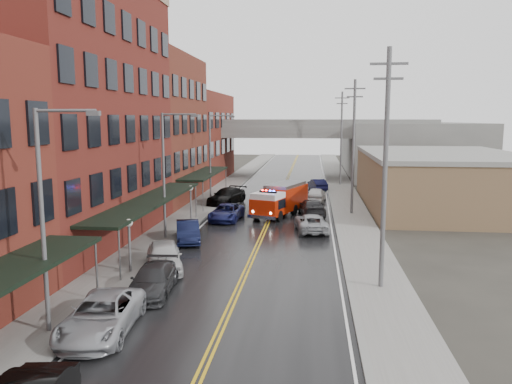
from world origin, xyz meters
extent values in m
cube|color=black|center=(0.00, 30.00, 0.01)|extent=(11.00, 160.00, 0.02)
cube|color=slate|center=(-7.30, 30.00, 0.07)|extent=(3.00, 160.00, 0.15)
cube|color=slate|center=(7.30, 30.00, 0.07)|extent=(3.00, 160.00, 0.15)
cube|color=gray|center=(-5.65, 30.00, 0.07)|extent=(0.30, 160.00, 0.15)
cube|color=gray|center=(5.65, 30.00, 0.07)|extent=(0.30, 160.00, 0.15)
cube|color=maroon|center=(-13.30, 23.00, 9.00)|extent=(9.00, 20.00, 18.00)
cube|color=maroon|center=(-13.30, 40.50, 7.50)|extent=(9.00, 15.00, 15.00)
cube|color=maroon|center=(-13.30, 58.00, 6.00)|extent=(9.00, 20.00, 12.00)
cube|color=brown|center=(16.00, 40.00, 2.50)|extent=(14.00, 22.00, 5.00)
cube|color=slate|center=(18.00, 70.00, 4.00)|extent=(18.00, 30.00, 8.00)
cylinder|color=slate|center=(-6.35, 11.60, 1.50)|extent=(0.10, 0.10, 3.00)
cube|color=black|center=(-7.50, 23.00, 3.00)|extent=(2.60, 18.00, 0.18)
cylinder|color=slate|center=(-6.35, 14.40, 1.50)|extent=(0.10, 0.10, 3.00)
cylinder|color=slate|center=(-6.35, 31.60, 1.50)|extent=(0.10, 0.10, 3.00)
cube|color=black|center=(-7.50, 40.50, 3.00)|extent=(2.60, 13.00, 0.18)
cylinder|color=slate|center=(-6.35, 34.40, 1.50)|extent=(0.10, 0.10, 3.00)
cylinder|color=slate|center=(-6.35, 46.60, 1.50)|extent=(0.10, 0.10, 3.00)
cylinder|color=#59595B|center=(-6.40, 16.00, 1.40)|extent=(0.14, 0.14, 2.80)
sphere|color=silver|center=(-6.40, 16.00, 2.90)|extent=(0.44, 0.44, 0.44)
cylinder|color=#59595B|center=(-6.40, 30.00, 1.40)|extent=(0.14, 0.14, 2.80)
sphere|color=silver|center=(-6.40, 30.00, 2.90)|extent=(0.44, 0.44, 0.44)
cylinder|color=#59595B|center=(-6.80, 8.00, 4.50)|extent=(0.18, 0.18, 9.00)
cylinder|color=#59595B|center=(-5.60, 8.00, 8.90)|extent=(2.40, 0.12, 0.12)
cube|color=#59595B|center=(-4.50, 8.00, 8.80)|extent=(0.50, 0.22, 0.18)
cylinder|color=#59595B|center=(-6.80, 24.00, 4.50)|extent=(0.18, 0.18, 9.00)
cylinder|color=#59595B|center=(-5.60, 24.00, 8.90)|extent=(2.40, 0.12, 0.12)
cube|color=#59595B|center=(-4.50, 24.00, 8.80)|extent=(0.50, 0.22, 0.18)
cylinder|color=#59595B|center=(-6.80, 40.00, 4.50)|extent=(0.18, 0.18, 9.00)
cylinder|color=#59595B|center=(-5.60, 40.00, 8.90)|extent=(2.40, 0.12, 0.12)
cube|color=#59595B|center=(-4.50, 40.00, 8.80)|extent=(0.50, 0.22, 0.18)
cylinder|color=#59595B|center=(7.20, 15.00, 6.00)|extent=(0.24, 0.24, 12.00)
cube|color=#59595B|center=(7.20, 15.00, 11.20)|extent=(1.80, 0.12, 0.12)
cube|color=#59595B|center=(7.20, 15.00, 10.50)|extent=(1.40, 0.12, 0.12)
cylinder|color=#59595B|center=(7.20, 35.00, 6.00)|extent=(0.24, 0.24, 12.00)
cube|color=#59595B|center=(7.20, 35.00, 11.20)|extent=(1.80, 0.12, 0.12)
cube|color=#59595B|center=(7.20, 35.00, 10.50)|extent=(1.40, 0.12, 0.12)
cylinder|color=#59595B|center=(7.20, 55.00, 6.00)|extent=(0.24, 0.24, 12.00)
cube|color=#59595B|center=(7.20, 55.00, 11.20)|extent=(1.80, 0.12, 0.12)
cube|color=#59595B|center=(7.20, 55.00, 10.50)|extent=(1.40, 0.12, 0.12)
cube|color=slate|center=(0.00, 62.00, 6.75)|extent=(40.00, 10.00, 1.50)
cube|color=slate|center=(-11.00, 62.00, 3.00)|extent=(1.60, 8.00, 6.00)
cube|color=slate|center=(11.00, 62.00, 3.00)|extent=(1.60, 8.00, 6.00)
cube|color=#AC1E07|center=(1.20, 35.09, 1.49)|extent=(4.05, 5.77, 2.01)
cube|color=#AC1E07|center=(-0.07, 31.57, 1.20)|extent=(3.10, 3.16, 1.44)
cube|color=silver|center=(-0.07, 31.57, 2.16)|extent=(2.93, 2.94, 0.48)
cube|color=black|center=(-0.01, 31.75, 1.49)|extent=(2.80, 2.27, 0.77)
cube|color=slate|center=(1.20, 35.09, 2.64)|extent=(3.70, 5.33, 0.29)
cube|color=black|center=(-0.07, 31.57, 2.47)|extent=(1.53, 0.78, 0.13)
sphere|color=#FF0C0C|center=(-0.57, 31.75, 2.55)|extent=(0.19, 0.19, 0.19)
sphere|color=#1933FF|center=(0.42, 31.39, 2.55)|extent=(0.19, 0.19, 0.19)
cylinder|color=black|center=(-1.10, 31.84, 0.48)|extent=(1.02, 0.64, 0.96)
cylinder|color=black|center=(0.89, 31.12, 0.48)|extent=(1.02, 0.64, 0.96)
cylinder|color=black|center=(0.05, 35.00, 0.48)|extent=(1.02, 0.64, 0.96)
cylinder|color=black|center=(2.03, 34.28, 0.48)|extent=(1.02, 0.64, 0.96)
cylinder|color=black|center=(0.86, 37.25, 0.48)|extent=(1.02, 0.64, 0.96)
cylinder|color=black|center=(2.85, 36.53, 0.48)|extent=(1.02, 0.64, 0.96)
imported|color=#9A9CA1|center=(-4.69, 8.29, 0.76)|extent=(2.98, 5.64, 1.51)
imported|color=#27282A|center=(-4.11, 13.01, 0.70)|extent=(2.34, 4.94, 1.39)
imported|color=#B6B6B6|center=(-4.69, 16.80, 0.82)|extent=(3.41, 5.21, 1.65)
imported|color=black|center=(-5.00, 23.47, 0.74)|extent=(2.74, 4.74, 1.48)
imported|color=#131749|center=(-3.60, 31.15, 0.70)|extent=(2.66, 5.19, 1.40)
imported|color=black|center=(-4.96, 39.20, 0.81)|extent=(3.83, 6.03, 1.63)
imported|color=#95989D|center=(3.60, 27.77, 0.68)|extent=(2.89, 5.16, 1.36)
imported|color=#262628|center=(3.60, 34.20, 0.74)|extent=(2.80, 5.34, 1.48)
imported|color=silver|center=(4.05, 41.80, 0.75)|extent=(2.22, 4.57, 1.50)
imported|color=black|center=(4.22, 50.42, 0.69)|extent=(2.57, 4.43, 1.38)
camera|label=1|loc=(3.68, -9.99, 8.60)|focal=35.00mm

